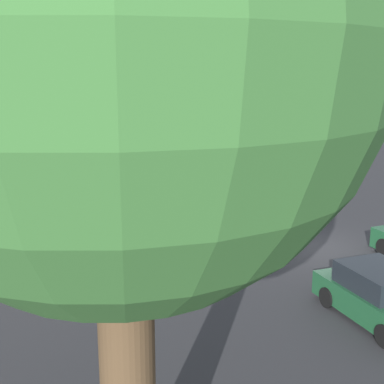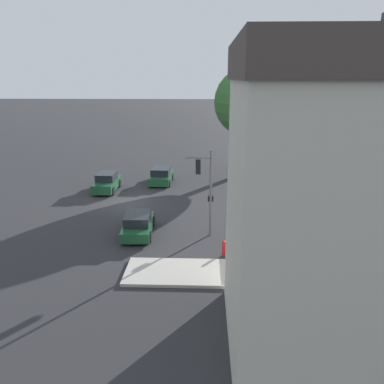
% 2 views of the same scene
% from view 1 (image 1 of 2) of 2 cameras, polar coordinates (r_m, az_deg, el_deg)
% --- Properties ---
extents(ground_plane, '(300.00, 300.00, 0.00)m').
position_cam_1_polar(ground_plane, '(21.85, 13.27, -5.70)').
color(ground_plane, '#28282B').
extents(street_tree, '(6.84, 6.84, 10.71)m').
position_cam_1_polar(street_tree, '(6.94, -7.96, 15.34)').
color(street_tree, '#4C3823').
rests_on(street_tree, ground_plane).
extents(traffic_signal, '(0.55, 1.74, 5.52)m').
position_cam_1_polar(traffic_signal, '(23.90, -7.69, 4.89)').
color(traffic_signal, '#515456').
rests_on(traffic_signal, ground_plane).
extents(crossing_car_1, '(4.07, 2.08, 1.50)m').
position_cam_1_polar(crossing_car_1, '(16.11, 19.48, -10.47)').
color(crossing_car_1, '#194728').
rests_on(crossing_car_1, ground_plane).
extents(crossing_car_2, '(4.15, 2.02, 1.41)m').
position_cam_1_polar(crossing_car_2, '(25.92, 1.56, -0.80)').
color(crossing_car_2, '#194728').
rests_on(crossing_car_2, ground_plane).
extents(parked_car_0, '(1.96, 4.75, 1.57)m').
position_cam_1_polar(parked_car_0, '(26.16, -18.41, -1.19)').
color(parked_car_0, maroon).
rests_on(parked_car_0, ground_plane).
extents(fire_hydrant, '(0.22, 0.22, 0.92)m').
position_cam_1_polar(fire_hydrant, '(27.09, -11.35, -0.83)').
color(fire_hydrant, red).
rests_on(fire_hydrant, ground_plane).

